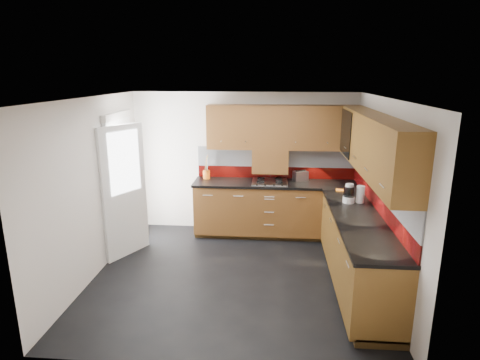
# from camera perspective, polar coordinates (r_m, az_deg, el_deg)

# --- Properties ---
(room) EXTENTS (4.00, 3.80, 2.64)m
(room) POSITION_cam_1_polar(r_m,az_deg,el_deg) (5.13, -0.87, 1.47)
(room) COLOR black
(base_cabinets) EXTENTS (2.70, 3.20, 0.95)m
(base_cabinets) POSITION_cam_1_polar(r_m,az_deg,el_deg) (6.13, 9.88, -6.87)
(base_cabinets) COLOR #5B3714
(base_cabinets) RESTS_ON room
(countertop) EXTENTS (2.72, 3.22, 0.04)m
(countertop) POSITION_cam_1_polar(r_m,az_deg,el_deg) (5.96, 9.97, -2.61)
(countertop) COLOR black
(countertop) RESTS_ON base_cabinets
(backsplash) EXTENTS (2.70, 3.20, 0.54)m
(backsplash) POSITION_cam_1_polar(r_m,az_deg,el_deg) (6.12, 11.99, 0.57)
(backsplash) COLOR maroon
(backsplash) RESTS_ON countertop
(upper_cabinets) EXTENTS (2.50, 3.20, 0.72)m
(upper_cabinets) POSITION_cam_1_polar(r_m,az_deg,el_deg) (5.85, 12.03, 6.21)
(upper_cabinets) COLOR #5B3714
(upper_cabinets) RESTS_ON room
(extractor_hood) EXTENTS (0.60, 0.33, 0.40)m
(extractor_hood) POSITION_cam_1_polar(r_m,az_deg,el_deg) (6.74, 4.32, 2.78)
(extractor_hood) COLOR #5B3714
(extractor_hood) RESTS_ON room
(glass_cabinet) EXTENTS (0.32, 0.80, 0.66)m
(glass_cabinet) POSITION_cam_1_polar(r_m,az_deg,el_deg) (6.20, 16.16, 6.67)
(glass_cabinet) COLOR black
(glass_cabinet) RESTS_ON room
(back_door) EXTENTS (0.42, 1.19, 2.04)m
(back_door) POSITION_cam_1_polar(r_m,az_deg,el_deg) (6.36, -16.33, -0.81)
(back_door) COLOR white
(back_door) RESTS_ON room
(gas_hob) EXTENTS (0.58, 0.51, 0.05)m
(gas_hob) POSITION_cam_1_polar(r_m,az_deg,el_deg) (6.66, 4.25, -0.25)
(gas_hob) COLOR silver
(gas_hob) RESTS_ON countertop
(utensil_pot) EXTENTS (0.12, 0.12, 0.42)m
(utensil_pot) POSITION_cam_1_polar(r_m,az_deg,el_deg) (6.90, -4.78, 0.96)
(utensil_pot) COLOR orange
(utensil_pot) RESTS_ON countertop
(toaster) EXTENTS (0.27, 0.23, 0.17)m
(toaster) POSITION_cam_1_polar(r_m,az_deg,el_deg) (6.83, 8.60, 0.59)
(toaster) COLOR silver
(toaster) RESTS_ON countertop
(food_processor) EXTENTS (0.16, 0.16, 0.27)m
(food_processor) POSITION_cam_1_polar(r_m,az_deg,el_deg) (5.79, 15.24, -1.94)
(food_processor) COLOR white
(food_processor) RESTS_ON countertop
(paper_towel) EXTENTS (0.13, 0.13, 0.24)m
(paper_towel) POSITION_cam_1_polar(r_m,az_deg,el_deg) (5.84, 16.74, -1.96)
(paper_towel) COLOR white
(paper_towel) RESTS_ON countertop
(orange_cloth) EXTENTS (0.16, 0.14, 0.02)m
(orange_cloth) POSITION_cam_1_polar(r_m,az_deg,el_deg) (6.37, 14.15, -1.43)
(orange_cloth) COLOR orange
(orange_cloth) RESTS_ON countertop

